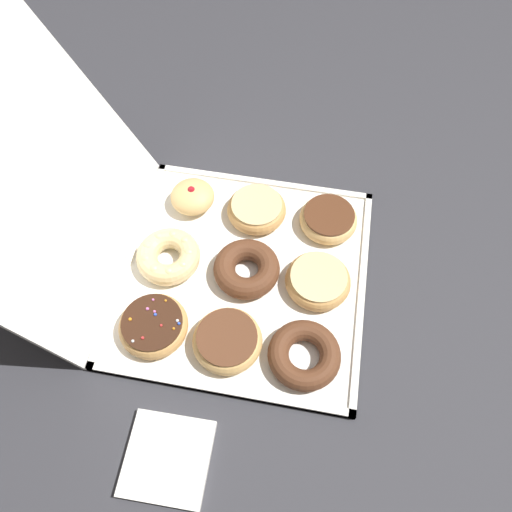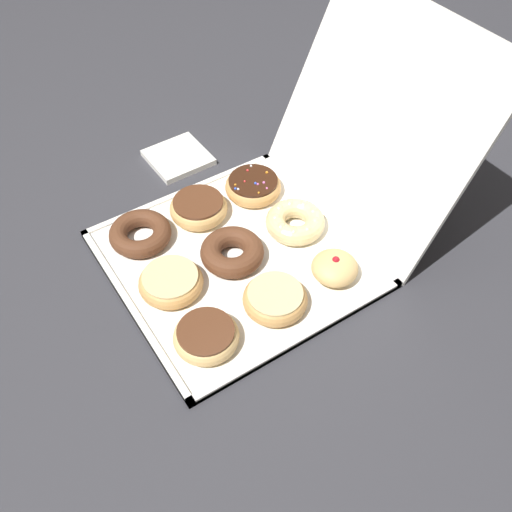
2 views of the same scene
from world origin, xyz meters
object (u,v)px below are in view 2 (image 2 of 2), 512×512
Objects in this scene: glazed_ring_donut_1 at (171,282)px; napkin_stack at (178,157)px; chocolate_frosted_donut_2 at (206,336)px; chocolate_cake_ring_donut_4 at (233,253)px; chocolate_cake_ring_donut_0 at (140,233)px; chocolate_frosted_donut_3 at (200,207)px; jelly_filled_donut_8 at (335,268)px; glazed_ring_donut_5 at (275,299)px; cruller_donut_7 at (295,221)px; donut_box at (235,259)px; sprinkle_donut_6 at (253,186)px.

glazed_ring_donut_1 is 0.37m from napkin_stack.
chocolate_cake_ring_donut_4 reaches higher than chocolate_frosted_donut_2.
chocolate_cake_ring_donut_4 reaches higher than chocolate_cake_ring_donut_0.
chocolate_cake_ring_donut_0 is at bearing -139.47° from chocolate_cake_ring_donut_4.
chocolate_frosted_donut_3 is 0.19m from napkin_stack.
jelly_filled_donut_8 reaches higher than napkin_stack.
chocolate_cake_ring_donut_0 is 1.40× the size of jelly_filled_donut_8.
chocolate_frosted_donut_2 is 0.49m from napkin_stack.
glazed_ring_donut_5 is at bearing 24.96° from chocolate_cake_ring_donut_0.
glazed_ring_donut_5 is 0.91× the size of napkin_stack.
jelly_filled_donut_8 is (0.13, 0.13, 0.00)m from chocolate_cake_ring_donut_4.
glazed_ring_donut_1 is 0.19m from chocolate_frosted_donut_3.
cruller_donut_7 is at bearing 89.98° from glazed_ring_donut_1.
sprinkle_donut_6 reaches higher than donut_box.
cruller_donut_7 is at bearing 133.58° from glazed_ring_donut_5.
napkin_stack is (-0.32, 0.05, 0.00)m from donut_box.
napkin_stack is at bearing -158.77° from sprinkle_donut_6.
sprinkle_donut_6 is (0.00, 0.12, -0.00)m from chocolate_frosted_donut_3.
chocolate_frosted_donut_2 is 0.95× the size of chocolate_frosted_donut_3.
donut_box is 3.99× the size of chocolate_frosted_donut_2.
donut_box is at bearing 119.39° from chocolate_cake_ring_donut_4.
jelly_filled_donut_8 reaches higher than chocolate_frosted_donut_3.
glazed_ring_donut_5 is at bearing -6.61° from napkin_stack.
napkin_stack is (-0.19, 0.18, -0.02)m from chocolate_cake_ring_donut_0.
glazed_ring_donut_5 reaches higher than napkin_stack.
chocolate_cake_ring_donut_4 is at bearing -177.85° from glazed_ring_donut_5.
chocolate_cake_ring_donut_0 is 1.00× the size of chocolate_cake_ring_donut_4.
glazed_ring_donut_5 is at bearing 90.59° from chocolate_frosted_donut_2.
napkin_stack is at bearing 150.35° from glazed_ring_donut_1.
chocolate_frosted_donut_3 is 0.27m from glazed_ring_donut_5.
napkin_stack is at bearing -170.78° from jelly_filled_donut_8.
chocolate_cake_ring_donut_0 is 0.14m from glazed_ring_donut_1.
chocolate_cake_ring_donut_0 is 0.30m from glazed_ring_donut_5.
glazed_ring_donut_5 is 0.13m from jelly_filled_donut_8.
sprinkle_donut_6 is at bearing 135.23° from chocolate_frosted_donut_2.
glazed_ring_donut_1 is at bearing -91.46° from chocolate_cake_ring_donut_4.
sprinkle_donut_6 is (-0.26, 0.13, 0.00)m from glazed_ring_donut_5.
chocolate_frosted_donut_2 reaches higher than napkin_stack.
chocolate_frosted_donut_2 is 0.30m from cruller_donut_7.
cruller_donut_7 is at bearing 115.84° from chocolate_frosted_donut_2.
jelly_filled_donut_8 is at bearing 42.78° from chocolate_cake_ring_donut_0.
donut_box is 0.19m from chocolate_frosted_donut_2.
glazed_ring_donut_1 is at bearing -2.65° from chocolate_cake_ring_donut_0.
chocolate_frosted_donut_2 is 0.26m from jelly_filled_donut_8.
chocolate_cake_ring_donut_0 is (-0.14, -0.13, 0.02)m from donut_box.
chocolate_cake_ring_donut_4 is 1.05× the size of glazed_ring_donut_5.
cruller_donut_7 reaches higher than glazed_ring_donut_5.
chocolate_frosted_donut_3 is at bearing -91.83° from sprinkle_donut_6.
donut_box is at bearing 179.57° from glazed_ring_donut_5.
chocolate_cake_ring_donut_4 is at bearing 40.53° from chocolate_cake_ring_donut_0.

